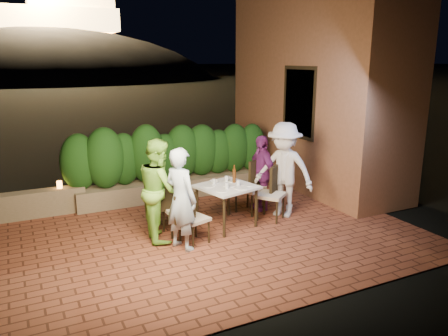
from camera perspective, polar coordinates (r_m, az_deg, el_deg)
ground at (r=7.54m, az=-1.77°, el=-8.93°), size 400.00×400.00×0.00m
terrace_floor at (r=7.98m, az=-3.26°, el=-8.01°), size 7.00×6.00×0.15m
building_wall at (r=10.53m, az=11.92°, el=11.51°), size 1.60×5.00×5.00m
window_pane at (r=9.70m, az=9.89°, el=8.43°), size 0.08×1.00×1.40m
window_frame at (r=9.69m, az=9.84°, el=8.43°), size 0.06×1.15×1.55m
planter at (r=9.55m, az=-6.36°, el=-2.57°), size 4.20×0.55×0.40m
hedge at (r=9.36m, az=-6.49°, el=1.83°), size 4.00×0.70×1.10m
parapet at (r=9.04m, az=-24.62°, el=-4.45°), size 2.20×0.30×0.50m
hill at (r=66.87m, az=-21.85°, el=7.23°), size 52.00×40.00×22.00m
dining_table at (r=7.81m, az=0.32°, el=-4.97°), size 1.10×1.10×0.75m
plate_nw at (r=7.38m, az=-0.31°, el=-3.03°), size 0.19×0.19×0.01m
plate_sw at (r=7.68m, az=-2.02°, el=-2.34°), size 0.22×0.22×0.01m
plate_ne at (r=7.74m, az=3.10°, el=-2.21°), size 0.21×0.21×0.01m
plate_se at (r=7.99m, az=0.79°, el=-1.66°), size 0.23×0.23×0.01m
plate_centre at (r=7.70m, az=0.71°, el=-2.28°), size 0.23×0.23×0.01m
plate_front at (r=7.55m, az=2.19°, el=-2.63°), size 0.24×0.24×0.01m
glass_nw at (r=7.51m, az=0.38°, el=-2.33°), size 0.06×0.06×0.11m
glass_sw at (r=7.75m, az=-1.32°, el=-1.82°), size 0.06×0.06×0.11m
glass_ne at (r=7.68m, az=1.88°, el=-1.97°), size 0.06×0.06×0.10m
glass_se at (r=7.90m, az=0.35°, el=-1.45°), size 0.07×0.07×0.12m
beer_bottle at (r=7.85m, az=1.35°, el=-0.77°), size 0.06×0.06×0.33m
bowl at (r=7.88m, az=-1.26°, el=-1.79°), size 0.17×0.17×0.04m
chair_left_front at (r=7.10m, az=-3.91°, el=-6.48°), size 0.51×0.51×0.87m
chair_left_back at (r=7.50m, az=-6.17°, el=-5.14°), size 0.46×0.46×0.93m
chair_right_front at (r=8.13m, az=6.13°, el=-3.38°), size 0.65×0.65×0.99m
chair_right_back at (r=8.47m, az=3.41°, el=-2.53°), size 0.62×0.62×1.01m
diner_blue at (r=6.80m, az=-5.65°, el=-4.06°), size 0.60×0.70×1.63m
diner_green at (r=7.23m, az=-8.42°, el=-2.78°), size 0.73×0.89×1.69m
diner_white at (r=8.25m, az=7.84°, el=-0.26°), size 1.20×1.34×1.80m
diner_purple at (r=8.61m, az=4.89°, el=-0.62°), size 0.37×0.88×1.49m
parapet_lamp at (r=8.98m, az=-20.69°, el=-2.05°), size 0.10×0.10×0.14m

